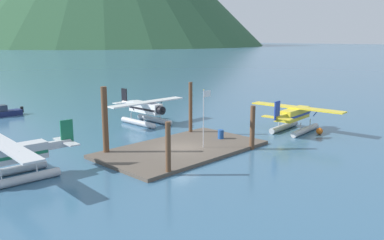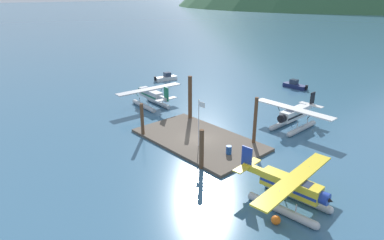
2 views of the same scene
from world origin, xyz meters
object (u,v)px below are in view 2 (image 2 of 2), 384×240
object	(u,v)px
fuel_drum	(229,150)
seaplane_white_bow_right	(294,116)
seaplane_silver_port_fwd	(151,96)
boat_white_open_west	(167,78)
flagpole	(200,117)
mooring_buoy	(276,220)
seaplane_yellow_stbd_aft	(291,189)
boat_navy_open_north	(294,85)

from	to	relation	value
fuel_drum	seaplane_white_bow_right	xyz separation A→B (m)	(0.21, 11.78, 0.84)
fuel_drum	seaplane_silver_port_fwd	bearing A→B (deg)	169.15
boat_white_open_west	seaplane_white_bow_right	bearing A→B (deg)	-6.47
boat_white_open_west	fuel_drum	bearing A→B (deg)	-27.08
flagpole	mooring_buoy	distance (m)	14.15
flagpole	seaplane_white_bow_right	xyz separation A→B (m)	(3.63, 12.74, -2.06)
seaplane_white_bow_right	seaplane_yellow_stbd_aft	xyz separation A→B (m)	(8.78, -14.68, 0.00)
mooring_buoy	seaplane_yellow_stbd_aft	distance (m)	2.96
seaplane_white_bow_right	flagpole	bearing A→B (deg)	-105.89
fuel_drum	boat_navy_open_north	distance (m)	30.22
mooring_buoy	boat_white_open_west	world-z (taller)	boat_white_open_west
fuel_drum	seaplane_silver_port_fwd	size ratio (longest dim) A/B	0.08
seaplane_silver_port_fwd	boat_navy_open_north	distance (m)	26.49
flagpole	fuel_drum	size ratio (longest dim) A/B	6.01
fuel_drum	seaplane_yellow_stbd_aft	world-z (taller)	seaplane_yellow_stbd_aft
mooring_buoy	boat_white_open_west	size ratio (longest dim) A/B	0.15
seaplane_yellow_stbd_aft	seaplane_silver_port_fwd	world-z (taller)	same
seaplane_yellow_stbd_aft	seaplane_white_bow_right	bearing A→B (deg)	120.89
flagpole	seaplane_white_bow_right	distance (m)	13.41
seaplane_yellow_stbd_aft	flagpole	bearing A→B (deg)	171.13
mooring_buoy	seaplane_silver_port_fwd	world-z (taller)	seaplane_silver_port_fwd
seaplane_white_bow_right	seaplane_silver_port_fwd	size ratio (longest dim) A/B	0.99
seaplane_white_bow_right	boat_navy_open_north	world-z (taller)	seaplane_white_bow_right
seaplane_white_bow_right	boat_white_open_west	world-z (taller)	seaplane_white_bow_right
seaplane_white_bow_right	boat_navy_open_north	bearing A→B (deg)	121.12
seaplane_white_bow_right	seaplane_silver_port_fwd	bearing A→B (deg)	-156.59
flagpole	boat_white_open_west	world-z (taller)	flagpole
flagpole	mooring_buoy	size ratio (longest dim) A/B	7.48
fuel_drum	mooring_buoy	bearing A→B (deg)	-29.99
flagpole	seaplane_white_bow_right	world-z (taller)	flagpole
fuel_drum	mooring_buoy	xyz separation A→B (m)	(9.57, -5.52, -0.39)
seaplane_yellow_stbd_aft	mooring_buoy	bearing A→B (deg)	-77.54
flagpole	seaplane_white_bow_right	size ratio (longest dim) A/B	0.51
seaplane_yellow_stbd_aft	boat_white_open_west	size ratio (longest dim) A/B	2.17
seaplane_silver_port_fwd	seaplane_yellow_stbd_aft	bearing A→B (deg)	-13.17
mooring_buoy	seaplane_white_bow_right	distance (m)	19.71
seaplane_silver_port_fwd	boat_white_open_west	xyz separation A→B (m)	(-10.96, 11.58, -1.09)
fuel_drum	boat_navy_open_north	size ratio (longest dim) A/B	0.18
fuel_drum	seaplane_yellow_stbd_aft	xyz separation A→B (m)	(8.99, -2.89, 0.84)
fuel_drum	boat_white_open_west	distance (m)	33.33
seaplane_silver_port_fwd	fuel_drum	bearing A→B (deg)	-10.85
boat_navy_open_north	fuel_drum	bearing A→B (deg)	-70.86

